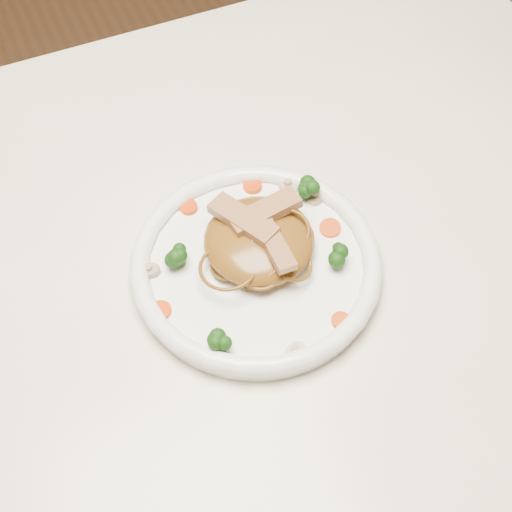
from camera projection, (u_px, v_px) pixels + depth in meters
name	position (u px, v px, depth m)	size (l,w,h in m)	color
ground	(209.00, 498.00, 1.36)	(4.00, 4.00, 0.00)	brown
table	(179.00, 325.00, 0.83)	(1.20, 0.80, 0.75)	white
plate	(256.00, 268.00, 0.75)	(0.26, 0.26, 0.02)	white
noodle_mound	(259.00, 240.00, 0.74)	(0.11, 0.11, 0.04)	brown
chicken_a	(265.00, 212.00, 0.73)	(0.08, 0.02, 0.01)	tan
chicken_b	(243.00, 220.00, 0.73)	(0.08, 0.02, 0.01)	tan
chicken_c	(275.00, 246.00, 0.71)	(0.06, 0.02, 0.01)	tan
broccoli_0	(306.00, 187.00, 0.78)	(0.03, 0.03, 0.03)	#19470E
broccoli_1	(178.00, 255.00, 0.73)	(0.02, 0.02, 0.03)	#19470E
broccoli_2	(219.00, 342.00, 0.67)	(0.02, 0.02, 0.03)	#19470E
broccoli_3	(339.00, 254.00, 0.73)	(0.02, 0.02, 0.03)	#19470E
carrot_0	(253.00, 186.00, 0.80)	(0.02, 0.02, 0.01)	#EC4508
carrot_1	(160.00, 310.00, 0.71)	(0.02, 0.02, 0.01)	#EC4508
carrot_2	(330.00, 228.00, 0.77)	(0.02, 0.02, 0.01)	#EC4508
carrot_3	(189.00, 207.00, 0.78)	(0.02, 0.02, 0.01)	#EC4508
carrot_4	(341.00, 320.00, 0.70)	(0.02, 0.02, 0.01)	#EC4508
mushroom_0	(295.00, 352.00, 0.68)	(0.02, 0.02, 0.01)	#CAB197
mushroom_1	(316.00, 196.00, 0.79)	(0.02, 0.02, 0.01)	#CAB197
mushroom_2	(149.00, 270.00, 0.73)	(0.02, 0.02, 0.01)	#CAB197
mushroom_3	(288.00, 185.00, 0.80)	(0.03, 0.03, 0.01)	#CAB197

